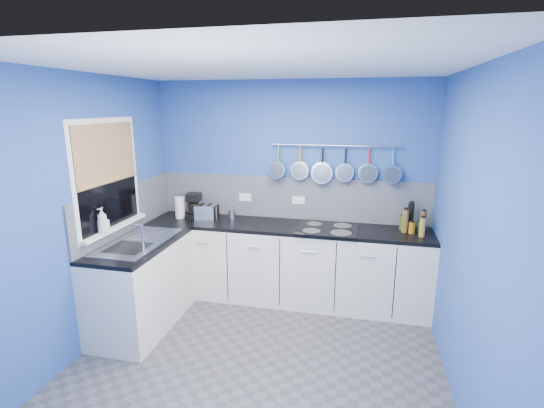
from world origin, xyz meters
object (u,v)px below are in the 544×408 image
at_px(paper_towel, 180,208).
at_px(hob, 327,229).
at_px(toaster, 206,212).
at_px(coffee_maker, 194,206).
at_px(canister, 232,214).
at_px(soap_bottle_a, 102,220).
at_px(soap_bottle_b, 103,223).

height_order(paper_towel, hob, paper_towel).
xyz_separation_m(toaster, hob, (1.45, -0.09, -0.08)).
height_order(paper_towel, coffee_maker, coffee_maker).
bearing_deg(canister, coffee_maker, -175.40).
height_order(soap_bottle_a, soap_bottle_b, soap_bottle_a).
bearing_deg(hob, soap_bottle_b, -152.56).
xyz_separation_m(soap_bottle_a, paper_towel, (0.24, 1.11, -0.14)).
xyz_separation_m(soap_bottle_b, paper_towel, (0.24, 1.10, -0.11)).
bearing_deg(coffee_maker, hob, -8.48).
xyz_separation_m(soap_bottle_a, canister, (0.87, 1.20, -0.21)).
xyz_separation_m(canister, hob, (1.14, -0.14, -0.05)).
distance_m(soap_bottle_b, toaster, 1.27).
relative_size(soap_bottle_a, paper_towel, 0.94).
bearing_deg(soap_bottle_a, soap_bottle_b, 90.00).
relative_size(paper_towel, toaster, 0.97).
height_order(soap_bottle_a, canister, soap_bottle_a).
height_order(soap_bottle_b, paper_towel, soap_bottle_b).
distance_m(soap_bottle_a, canister, 1.49).
height_order(coffee_maker, hob, coffee_maker).
bearing_deg(soap_bottle_a, coffee_maker, 70.96).
height_order(soap_bottle_a, coffee_maker, soap_bottle_a).
bearing_deg(coffee_maker, soap_bottle_a, -113.82).
relative_size(soap_bottle_b, coffee_maker, 0.58).
xyz_separation_m(soap_bottle_b, canister, (0.87, 1.18, -0.18)).
distance_m(soap_bottle_a, toaster, 1.29).
distance_m(soap_bottle_a, soap_bottle_b, 0.04).
bearing_deg(paper_towel, soap_bottle_b, -102.48).
distance_m(coffee_maker, hob, 1.62).
bearing_deg(toaster, canister, -5.73).
bearing_deg(paper_towel, hob, -1.82).
distance_m(paper_towel, hob, 1.77).
bearing_deg(canister, paper_towel, -172.21).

